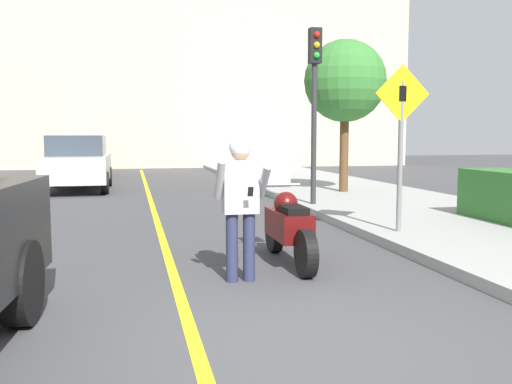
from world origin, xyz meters
TOP-DOWN VIEW (x-y plane):
  - ground_plane at (0.00, 0.00)m, footprint 80.00×80.00m
  - sidewalk_curb at (4.80, 4.00)m, footprint 4.40×44.00m
  - road_center_line at (-0.60, 6.00)m, footprint 0.12×36.00m
  - building_backdrop at (0.00, 26.00)m, footprint 28.00×1.20m
  - motorcycle at (0.93, 3.01)m, footprint 0.62×2.10m
  - person_biker at (0.14, 2.23)m, footprint 0.59×0.46m
  - crossing_sign at (3.09, 4.21)m, footprint 0.91×0.08m
  - traffic_light at (2.90, 8.00)m, footprint 0.26×0.30m
  - street_tree at (4.59, 10.53)m, footprint 2.20×2.20m
  - parked_car_silver at (-2.65, 13.95)m, footprint 1.88×4.20m
  - parked_car_black at (-3.15, 20.00)m, footprint 1.88×4.20m
  - parked_car_grey at (-3.54, 25.73)m, footprint 1.88×4.20m

SIDE VIEW (x-z plane):
  - ground_plane at x=0.00m, z-range 0.00..0.00m
  - road_center_line at x=-0.60m, z-range 0.00..0.01m
  - sidewalk_curb at x=4.80m, z-range 0.00..0.15m
  - motorcycle at x=0.93m, z-range -0.15..1.13m
  - parked_car_silver at x=-2.65m, z-range 0.02..1.70m
  - parked_car_black at x=-3.15m, z-range 0.02..1.70m
  - parked_car_grey at x=-3.54m, z-range 0.02..1.70m
  - person_biker at x=0.14m, z-range 0.18..1.86m
  - crossing_sign at x=3.09m, z-range 0.42..3.05m
  - traffic_light at x=2.90m, z-range 0.90..4.75m
  - street_tree at x=4.59m, z-range 1.07..5.16m
  - building_backdrop at x=0.00m, z-range 0.00..9.77m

